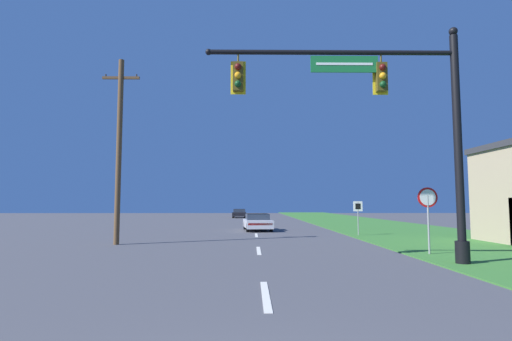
% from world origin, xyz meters
% --- Properties ---
extents(grass_verge_right, '(10.00, 110.00, 0.04)m').
position_xyz_m(grass_verge_right, '(10.50, 30.00, 0.02)').
color(grass_verge_right, '#38752D').
rests_on(grass_verge_right, ground).
extents(road_center_line, '(0.16, 34.80, 0.01)m').
position_xyz_m(road_center_line, '(0.00, 22.00, 0.01)').
color(road_center_line, silver).
rests_on(road_center_line, ground).
extents(signal_mast, '(8.44, 0.47, 7.73)m').
position_xyz_m(signal_mast, '(4.40, 10.16, 4.68)').
color(signal_mast, black).
rests_on(signal_mast, grass_verge_right).
extents(car_ahead, '(2.16, 4.40, 1.19)m').
position_xyz_m(car_ahead, '(0.14, 26.37, 0.60)').
color(car_ahead, black).
rests_on(car_ahead, ground).
extents(far_car, '(1.82, 4.27, 1.19)m').
position_xyz_m(far_car, '(-1.96, 52.73, 0.60)').
color(far_car, black).
rests_on(far_car, ground).
extents(stop_sign, '(0.76, 0.07, 2.50)m').
position_xyz_m(stop_sign, '(6.40, 12.54, 1.86)').
color(stop_sign, gray).
rests_on(stop_sign, grass_verge_right).
extents(route_sign_post, '(0.55, 0.06, 2.03)m').
position_xyz_m(route_sign_post, '(6.12, 21.50, 1.53)').
color(route_sign_post, gray).
rests_on(route_sign_post, grass_verge_right).
extents(utility_pole_near, '(1.80, 0.26, 8.96)m').
position_xyz_m(utility_pole_near, '(-6.68, 16.53, 4.63)').
color(utility_pole_near, brown).
rests_on(utility_pole_near, ground).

